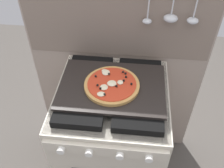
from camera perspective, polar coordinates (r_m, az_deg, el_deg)
The scene contains 4 objects.
kitchen_backsplash at distance 1.65m, azimuth 1.32°, elevation 4.45°, with size 1.10×0.09×1.55m.
stove at distance 1.67m, azimuth -0.01°, elevation -12.01°, with size 0.60×0.64×0.90m.
baking_tray at distance 1.32m, azimuth 0.00°, elevation -0.57°, with size 0.54×0.38×0.02m, color black.
pizza_left at distance 1.30m, azimuth -0.17°, elevation -0.14°, with size 0.28×0.28×0.03m.
Camera 1 is at (0.10, -0.94, 1.82)m, focal length 41.07 mm.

